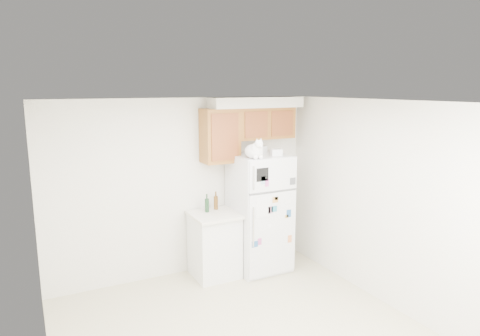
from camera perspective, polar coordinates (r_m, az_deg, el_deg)
room_shell at (r=4.45m, az=1.37°, el=-1.87°), size 3.84×4.04×2.52m
refrigerator at (r=6.23m, az=2.64°, el=-5.96°), size 0.76×0.78×1.70m
base_counter at (r=6.12m, az=-3.44°, el=-10.12°), size 0.64×0.64×0.92m
cat at (r=5.71m, az=2.02°, el=2.35°), size 0.28×0.41×0.29m
storage_box_back at (r=6.21m, az=2.69°, el=2.48°), size 0.21×0.18×0.10m
storage_box_front at (r=5.99m, az=4.87°, el=2.11°), size 0.17×0.14×0.09m
bottle_green at (r=6.00m, az=-4.43°, el=-4.68°), size 0.06×0.06×0.26m
bottle_amber at (r=6.12m, az=-3.24°, el=-4.34°), size 0.06×0.06×0.26m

